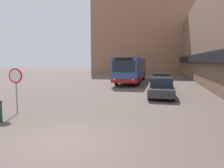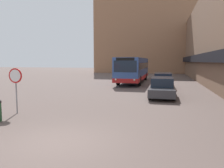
# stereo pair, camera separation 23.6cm
# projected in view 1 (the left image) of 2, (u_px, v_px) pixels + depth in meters

# --- Properties ---
(ground_plane) EXTENTS (160.00, 160.00, 0.00)m
(ground_plane) POSITION_uv_depth(u_px,v_px,m) (61.00, 144.00, 7.17)
(ground_plane) COLOR brown
(building_row_right) EXTENTS (5.50, 60.00, 10.91)m
(building_row_right) POSITION_uv_depth(u_px,v_px,m) (217.00, 40.00, 27.70)
(building_row_right) COLOR brown
(building_row_right) RESTS_ON ground_plane
(building_backdrop_far) EXTENTS (26.00, 8.00, 19.95)m
(building_backdrop_far) POSITION_uv_depth(u_px,v_px,m) (148.00, 30.00, 51.47)
(building_backdrop_far) COLOR #996B4C
(building_backdrop_far) RESTS_ON ground_plane
(city_bus) EXTENTS (2.70, 12.37, 3.10)m
(city_bus) POSITION_uv_depth(u_px,v_px,m) (132.00, 69.00, 27.84)
(city_bus) COLOR #335193
(city_bus) RESTS_ON ground_plane
(parked_car_front) EXTENTS (1.85, 4.86, 1.47)m
(parked_car_front) POSITION_uv_depth(u_px,v_px,m) (161.00, 87.00, 16.63)
(parked_car_front) COLOR #38383D
(parked_car_front) RESTS_ON ground_plane
(parked_car_middle) EXTENTS (1.90, 4.22, 1.51)m
(parked_car_middle) POSITION_uv_depth(u_px,v_px,m) (161.00, 81.00, 22.02)
(parked_car_middle) COLOR maroon
(parked_car_middle) RESTS_ON ground_plane
(stop_sign) EXTENTS (0.76, 0.08, 2.35)m
(stop_sign) POSITION_uv_depth(u_px,v_px,m) (16.00, 81.00, 11.07)
(stop_sign) COLOR gray
(stop_sign) RESTS_ON ground_plane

